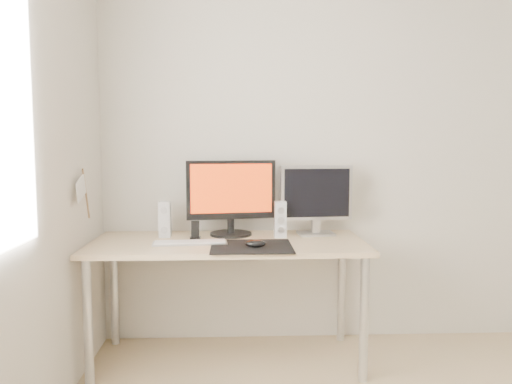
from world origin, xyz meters
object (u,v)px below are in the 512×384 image
desk (228,254)px  speaker_right (280,219)px  phone_dock (195,233)px  main_monitor (231,195)px  speaker_left (165,219)px  keyboard (190,243)px  second_monitor (316,196)px  mouse (255,244)px

desk → speaker_right: (0.32, 0.11, 0.19)m
desk → phone_dock: size_ratio=14.46×
main_monitor → phone_dock: size_ratio=4.97×
desk → speaker_left: bearing=159.5°
speaker_right → keyboard: bearing=-160.5°
second_monitor → keyboard: bearing=-161.3°
main_monitor → desk: bearing=-95.9°
main_monitor → speaker_left: 0.43m
speaker_left → keyboard: size_ratio=0.51×
mouse → second_monitor: second_monitor is taller
keyboard → phone_dock: size_ratio=3.87×
mouse → second_monitor: bearing=43.8°
second_monitor → speaker_right: second_monitor is taller
desk → second_monitor: size_ratio=3.54×
speaker_left → keyboard: speaker_left is taller
second_monitor → phone_dock: (-0.74, -0.11, -0.21)m
main_monitor → second_monitor: main_monitor is taller
mouse → second_monitor: size_ratio=0.25×
desk → keyboard: bearing=-159.9°
desk → keyboard: size_ratio=3.73×
second_monitor → speaker_right: (-0.23, -0.07, -0.13)m
desk → speaker_right: bearing=19.2°
speaker_left → phone_dock: 0.22m
speaker_right → keyboard: (-0.53, -0.19, -0.10)m
desk → main_monitor: 0.38m
mouse → speaker_right: bearing=62.0°
speaker_right → desk: bearing=-160.8°
second_monitor → keyboard: (-0.76, -0.26, -0.23)m
mouse → desk: bearing=127.5°
desk → second_monitor: bearing=18.2°
main_monitor → speaker_right: 0.34m
mouse → speaker_left: speaker_left is taller
main_monitor → second_monitor: bearing=0.6°
mouse → keyboard: size_ratio=0.27×
mouse → keyboard: bearing=161.8°
main_monitor → phone_dock: (-0.21, -0.10, -0.22)m
speaker_left → phone_dock: bearing=-21.2°
speaker_right → phone_dock: (-0.51, -0.04, -0.08)m
speaker_left → keyboard: (0.17, -0.22, -0.10)m
speaker_right → keyboard: size_ratio=0.51×
main_monitor → mouse: bearing=-70.2°
desk → main_monitor: (0.02, 0.17, 0.33)m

